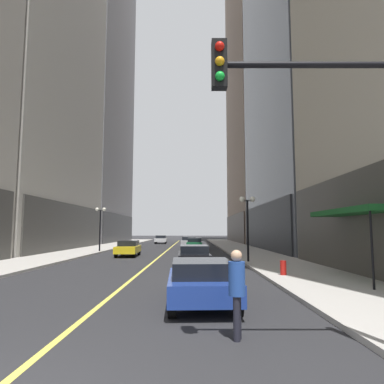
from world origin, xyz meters
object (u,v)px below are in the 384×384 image
car_silver (188,241)px  street_lamp_right_mid (247,214)px  street_lamp_left_far (99,219)px  car_yellow (127,248)px  car_blue (200,280)px  car_black (193,256)px  traffic_light_near_right (340,143)px  pedestrian_in_blue_hoodie (236,287)px  car_white (160,239)px  fire_hydrant_right (282,269)px  car_green (194,243)px

car_silver → street_lamp_right_mid: 24.55m
street_lamp_left_far → car_yellow: bearing=-53.2°
car_blue → car_black: bearing=91.0°
traffic_light_near_right → street_lamp_right_mid: traffic_light_near_right is taller
car_black → pedestrian_in_blue_hoodie: (0.81, -13.31, 0.33)m
pedestrian_in_blue_hoodie → street_lamp_left_far: 29.33m
pedestrian_in_blue_hoodie → car_white: bearing=96.8°
pedestrian_in_blue_hoodie → traffic_light_near_right: size_ratio=0.32×
car_yellow → car_silver: bearing=74.1°
street_lamp_left_far → car_silver: bearing=55.3°
fire_hydrant_right → pedestrian_in_blue_hoodie: bearing=-109.9°
car_blue → car_white: (-5.40, 47.42, -0.00)m
car_blue → car_green: bearing=89.9°
car_black → car_yellow: 10.70m
pedestrian_in_blue_hoodie → car_blue: bearing=101.2°
car_silver → pedestrian_in_blue_hoodie: (1.29, -40.09, 0.33)m
car_white → fire_hydrant_right: 42.63m
pedestrian_in_blue_hoodie → fire_hydrant_right: size_ratio=2.24×
car_black → street_lamp_left_far: bearing=123.0°
car_white → car_silver: bearing=-65.8°
car_white → traffic_light_near_right: size_ratio=0.74×
street_lamp_left_far → car_white: bearing=80.2°
car_blue → car_white: same height
car_green → car_silver: (-0.69, 7.22, 0.01)m
car_white → street_lamp_left_far: size_ratio=0.94×
traffic_light_near_right → car_white: bearing=98.5°
car_black → fire_hydrant_right: 5.92m
car_silver → street_lamp_right_mid: (4.07, -24.08, 2.54)m
car_silver → car_black: bearing=-89.0°
car_white → street_lamp_right_mid: 35.84m
car_silver → pedestrian_in_blue_hoodie: size_ratio=2.63×
car_silver → traffic_light_near_right: 41.52m
car_yellow → traffic_light_near_right: traffic_light_near_right is taller
car_white → car_green: bearing=-73.0°
car_green → street_lamp_right_mid: bearing=-78.6°
car_blue → car_black: (-0.17, 10.08, -0.00)m
car_blue → street_lamp_left_far: 26.12m
pedestrian_in_blue_hoodie → traffic_light_near_right: bearing=-34.9°
car_white → fire_hydrant_right: (9.32, -41.60, -0.32)m
car_blue → car_silver: (-0.65, 36.86, 0.00)m
car_yellow → car_blue: bearing=-73.7°
car_white → street_lamp_left_far: street_lamp_left_far is taller
car_yellow → pedestrian_in_blue_hoodie: size_ratio=2.43×
car_yellow → street_lamp_right_mid: bearing=-35.6°
car_blue → car_white: 47.72m
car_green → traffic_light_near_right: size_ratio=0.74×
street_lamp_right_mid → fire_hydrant_right: street_lamp_right_mid is taller
car_black → car_silver: (-0.48, 26.78, 0.00)m
car_black → street_lamp_right_mid: bearing=36.9°
car_yellow → car_green: bearing=61.3°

